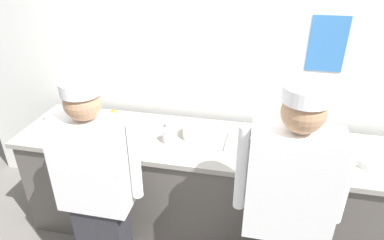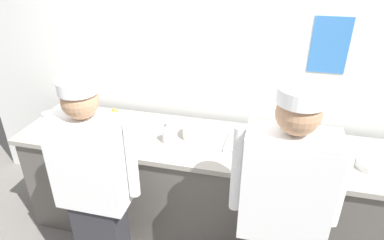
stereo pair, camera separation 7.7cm
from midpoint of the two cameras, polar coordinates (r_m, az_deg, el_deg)
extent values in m
cube|color=silver|center=(2.91, 3.14, 8.03)|extent=(4.69, 0.10, 2.61)
cube|color=#3370B7|center=(2.77, 21.13, 11.84)|extent=(0.27, 0.01, 0.42)
cube|color=#56514C|center=(2.92, 1.11, -11.56)|extent=(2.93, 0.67, 0.88)
cube|color=gray|center=(2.65, 1.20, -3.89)|extent=(2.99, 0.73, 0.04)
cube|color=white|center=(2.18, -17.41, -7.15)|extent=(0.45, 0.24, 0.61)
cylinder|color=white|center=(2.33, -22.76, -4.96)|extent=(0.07, 0.07, 0.52)
cylinder|color=white|center=(2.09, -10.67, -6.91)|extent=(0.07, 0.07, 0.52)
sphere|color=tan|center=(1.98, -19.11, 2.80)|extent=(0.21, 0.21, 0.21)
cylinder|color=white|center=(1.95, -19.51, 5.18)|extent=(0.22, 0.22, 0.07)
cube|color=white|center=(1.92, 15.28, -10.37)|extent=(0.47, 0.24, 0.64)
cylinder|color=white|center=(1.93, 7.25, -8.13)|extent=(0.07, 0.07, 0.55)
cylinder|color=white|center=(1.98, 23.30, -9.46)|extent=(0.07, 0.07, 0.55)
sphere|color=tan|center=(1.69, 17.11, 1.35)|extent=(0.22, 0.22, 0.22)
cylinder|color=white|center=(1.66, 17.56, 4.24)|extent=(0.23, 0.23, 0.08)
cylinder|color=white|center=(2.68, -0.08, -2.78)|extent=(0.22, 0.22, 0.01)
cylinder|color=white|center=(2.68, -0.08, -2.56)|extent=(0.22, 0.22, 0.01)
cylinder|color=white|center=(2.67, -0.08, -2.34)|extent=(0.22, 0.22, 0.01)
cylinder|color=white|center=(2.66, -0.08, -2.12)|extent=(0.22, 0.22, 0.01)
cylinder|color=white|center=(2.66, -0.08, -1.89)|extent=(0.22, 0.22, 0.01)
cylinder|color=white|center=(2.65, -0.08, -1.67)|extent=(0.22, 0.22, 0.01)
cylinder|color=white|center=(2.65, -0.08, -1.44)|extent=(0.22, 0.22, 0.01)
cylinder|color=white|center=(2.64, -0.08, -1.22)|extent=(0.22, 0.22, 0.01)
cylinder|color=white|center=(2.66, 27.20, -6.53)|extent=(0.21, 0.21, 0.01)
cylinder|color=white|center=(2.66, 27.26, -6.32)|extent=(0.21, 0.21, 0.01)
cylinder|color=white|center=(2.65, 27.32, -6.10)|extent=(0.21, 0.21, 0.01)
cylinder|color=white|center=(2.65, 27.37, -5.88)|extent=(0.21, 0.21, 0.01)
cylinder|color=#B7BABF|center=(2.96, -20.03, -0.51)|extent=(0.34, 0.34, 0.10)
cube|color=#B7BABF|center=(2.61, 10.49, -4.17)|extent=(0.51, 0.30, 0.02)
cylinder|color=orange|center=(2.82, -13.72, -0.26)|extent=(0.06, 0.06, 0.16)
cone|color=orange|center=(2.77, -13.95, 1.55)|extent=(0.05, 0.05, 0.04)
cylinder|color=white|center=(2.74, 22.49, -4.16)|extent=(0.10, 0.10, 0.04)
cylinder|color=#5B932D|center=(2.74, 22.53, -3.95)|extent=(0.08, 0.08, 0.01)
cylinder|color=white|center=(2.82, -4.41, -0.86)|extent=(0.09, 0.09, 0.04)
cylinder|color=#5B932D|center=(2.82, -4.42, -0.59)|extent=(0.07, 0.07, 0.01)
cylinder|color=white|center=(2.60, -4.83, -2.71)|extent=(0.09, 0.09, 0.11)
camera|label=1|loc=(0.04, -90.84, -0.45)|focal=31.59mm
camera|label=2|loc=(0.04, 89.16, 0.45)|focal=31.59mm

